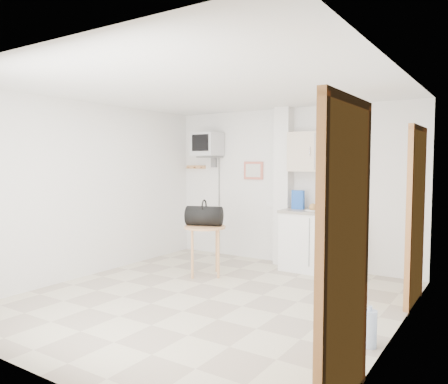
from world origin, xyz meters
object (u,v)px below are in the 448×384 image
Objects in this scene: water_bottle at (370,329)px; crt_television at (208,145)px; round_table at (205,233)px; duffel_bag at (204,216)px.

crt_television is at bearing 145.69° from water_bottle.
round_table is 1.24× the size of duffel_bag.
crt_television is 5.76× the size of water_bottle.
duffel_bag is 3.07m from water_bottle.
water_bottle is at bearing -43.44° from duffel_bag.
round_table is at bearing -63.75° from duffel_bag.
duffel_bag is (-0.04, 0.04, 0.25)m from round_table.
round_table is at bearing -56.39° from crt_television.
duffel_bag is at bearing 155.36° from water_bottle.
round_table is 0.26m from duffel_bag.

